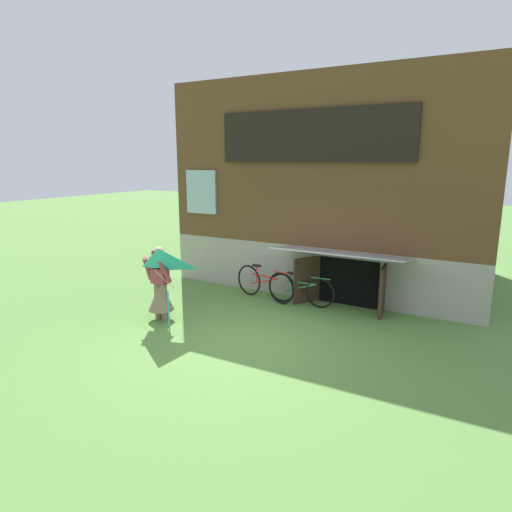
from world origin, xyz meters
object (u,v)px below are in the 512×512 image
at_px(kite, 159,269).
at_px(bicycle_red, 264,283).
at_px(person, 160,290).
at_px(bicycle_green, 301,290).

relative_size(kite, bicycle_red, 0.89).
distance_m(person, kite, 0.89).
bearing_deg(bicycle_red, bicycle_green, 16.21).
bearing_deg(bicycle_green, kite, -122.19).
bearing_deg(bicycle_red, person, -104.59).
bearing_deg(bicycle_green, person, -134.10).
height_order(bicycle_green, bicycle_red, bicycle_red).
bearing_deg(kite, person, 131.21).
xyz_separation_m(kite, bicycle_red, (0.75, 2.72, -0.84)).
xyz_separation_m(person, bicycle_red, (1.19, 2.22, -0.25)).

